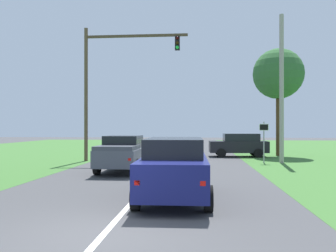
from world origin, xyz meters
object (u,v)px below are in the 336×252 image
(oak_tree_right, at_px, (278,74))
(crossing_suv_far, at_px, (239,145))
(keep_moving_sign, at_px, (264,137))
(utility_pole_right, at_px, (282,89))
(red_suv_near, at_px, (175,167))
(traffic_light, at_px, (109,75))
(pickup_truck_lead, at_px, (124,153))

(oak_tree_right, xyz_separation_m, crossing_suv_far, (-3.24, -1.12, -5.58))
(keep_moving_sign, bearing_deg, utility_pole_right, 12.89)
(red_suv_near, relative_size, crossing_suv_far, 1.10)
(crossing_suv_far, height_order, utility_pole_right, utility_pole_right)
(red_suv_near, height_order, traffic_light, traffic_light)
(pickup_truck_lead, bearing_deg, keep_moving_sign, 30.54)
(crossing_suv_far, bearing_deg, red_suv_near, -103.33)
(pickup_truck_lead, relative_size, crossing_suv_far, 1.22)
(red_suv_near, relative_size, traffic_light, 0.55)
(traffic_light, height_order, keep_moving_sign, traffic_light)
(pickup_truck_lead, distance_m, crossing_suv_far, 11.79)
(utility_pole_right, bearing_deg, keep_moving_sign, -167.11)
(traffic_light, distance_m, keep_moving_sign, 10.93)
(red_suv_near, xyz_separation_m, crossing_suv_far, (3.88, 16.37, -0.09))
(traffic_light, xyz_separation_m, crossing_suv_far, (9.08, 4.38, -4.88))
(pickup_truck_lead, bearing_deg, crossing_suv_far, 53.63)
(red_suv_near, bearing_deg, pickup_truck_lead, 114.32)
(red_suv_near, bearing_deg, crossing_suv_far, 76.67)
(red_suv_near, bearing_deg, utility_pole_right, 62.90)
(crossing_suv_far, bearing_deg, keep_moving_sign, -77.75)
(traffic_light, relative_size, oak_tree_right, 1.05)
(red_suv_near, height_order, pickup_truck_lead, red_suv_near)
(red_suv_near, distance_m, utility_pole_right, 13.86)
(pickup_truck_lead, height_order, crossing_suv_far, pickup_truck_lead)
(utility_pole_right, bearing_deg, crossing_suv_far, 116.08)
(keep_moving_sign, bearing_deg, crossing_suv_far, 102.25)
(pickup_truck_lead, xyz_separation_m, traffic_light, (-2.10, 5.11, 4.86))
(keep_moving_sign, distance_m, oak_tree_right, 7.92)
(red_suv_near, xyz_separation_m, keep_moving_sign, (4.91, 11.61, 0.66))
(traffic_light, xyz_separation_m, keep_moving_sign, (10.12, -0.37, -4.13))
(red_suv_near, relative_size, keep_moving_sign, 1.87)
(traffic_light, height_order, utility_pole_right, utility_pole_right)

